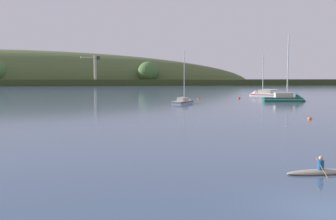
{
  "coord_description": "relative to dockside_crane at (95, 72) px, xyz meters",
  "views": [
    {
      "loc": [
        -8.93,
        -11.32,
        4.85
      ],
      "look_at": [
        1.52,
        30.23,
        1.16
      ],
      "focal_mm": 40.05,
      "sensor_mm": 36.0,
      "label": 1
    }
  ],
  "objects": [
    {
      "name": "ground",
      "position": [
        -3.53,
        -218.88,
        -8.53
      ],
      "size": [
        1400.0,
        1400.0,
        0.0
      ],
      "primitive_type": "plane",
      "color": "#384C6B"
    },
    {
      "name": "mooring_buoy_midchannel",
      "position": [
        14.43,
        -191.78,
        -8.53
      ],
      "size": [
        0.54,
        0.54,
        0.62
      ],
      "color": "#EA5B19",
      "rests_on": "ground"
    },
    {
      "name": "dockside_crane",
      "position": [
        0.0,
        0.0,
        0.0
      ],
      "size": [
        11.47,
        6.24,
        18.12
      ],
      "rotation": [
        0.0,
        0.0,
        3.54
      ],
      "color": "#4C4C51",
      "rests_on": "ground"
    },
    {
      "name": "sailboat_far_left",
      "position": [
        35.57,
        -140.83,
        -8.17
      ],
      "size": [
        7.61,
        8.39,
        12.48
      ],
      "rotation": [
        0.0,
        0.0,
        2.26
      ],
      "color": "white",
      "rests_on": "ground"
    },
    {
      "name": "sailboat_near_mooring",
      "position": [
        30.24,
        -161.54,
        -8.18
      ],
      "size": [
        9.17,
        5.82,
        15.02
      ],
      "rotation": [
        0.0,
        0.0,
        5.94
      ],
      "color": "#0F564C",
      "rests_on": "ground"
    },
    {
      "name": "sailboat_midwater_white",
      "position": [
        7.7,
        -162.57,
        -8.31
      ],
      "size": [
        5.61,
        6.08,
        10.63
      ],
      "rotation": [
        0.0,
        0.0,
        0.86
      ],
      "color": "#ADB2BC",
      "rests_on": "ground"
    },
    {
      "name": "mooring_buoy_off_fishing_boat",
      "position": [
        25.0,
        -149.41,
        -8.53
      ],
      "size": [
        0.69,
        0.69,
        0.77
      ],
      "color": "red",
      "rests_on": "ground"
    },
    {
      "name": "mooring_buoy_foreground",
      "position": [
        14.93,
        -149.69,
        -8.53
      ],
      "size": [
        0.57,
        0.57,
        0.65
      ],
      "color": "#EA5B19",
      "rests_on": "ground"
    },
    {
      "name": "canoe_with_paddler",
      "position": [
        -0.4,
        -214.0,
        -8.43
      ],
      "size": [
        3.68,
        1.47,
        1.02
      ],
      "rotation": [
        0.0,
        0.0,
        3.05
      ],
      "color": "gray",
      "rests_on": "ground"
    }
  ]
}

